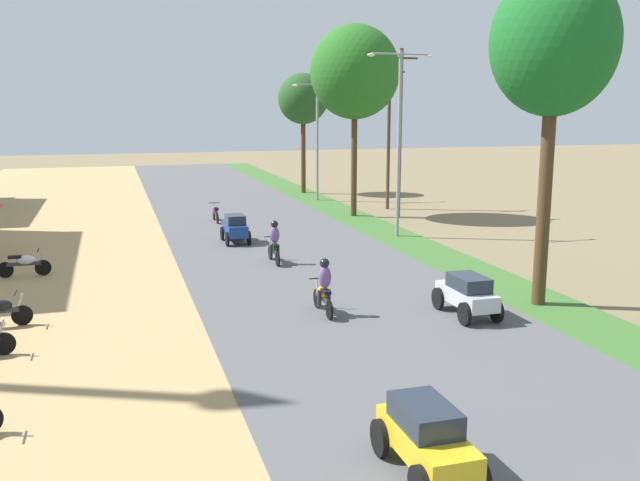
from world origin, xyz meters
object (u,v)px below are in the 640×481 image
(utility_pole_near, at_px, (400,131))
(utility_pole_far, at_px, (389,134))
(median_tree_fourth, at_px, (303,99))
(car_hatchback_blue, at_px, (235,227))
(median_tree_third, at_px, (355,72))
(median_tree_second, at_px, (554,45))
(motorbike_ahead_third, at_px, (215,212))
(car_sedan_silver, at_px, (467,293))
(motorbike_ahead_second, at_px, (274,243))
(motorbike_foreground_rider, at_px, (324,288))
(car_sedan_yellow, at_px, (426,436))
(streetlamp_mid, at_px, (317,132))
(parked_motorbike_fifth, at_px, (25,263))
(streetlamp_near, at_px, (399,132))

(utility_pole_near, relative_size, utility_pole_far, 1.07)
(median_tree_fourth, bearing_deg, car_hatchback_blue, -114.79)
(median_tree_third, distance_m, car_hatchback_blue, 11.75)
(utility_pole_far, bearing_deg, median_tree_fourth, 108.21)
(median_tree_second, distance_m, motorbike_ahead_third, 20.57)
(car_sedan_silver, bearing_deg, utility_pole_far, 73.91)
(car_hatchback_blue, bearing_deg, utility_pole_near, 27.25)
(motorbike_ahead_second, height_order, motorbike_ahead_third, motorbike_ahead_second)
(motorbike_ahead_second, bearing_deg, median_tree_second, -49.87)
(motorbike_foreground_rider, bearing_deg, car_sedan_yellow, -96.37)
(car_sedan_yellow, height_order, motorbike_ahead_third, car_sedan_yellow)
(streetlamp_mid, bearing_deg, car_hatchback_blue, -120.72)
(streetlamp_mid, height_order, motorbike_foreground_rider, streetlamp_mid)
(motorbike_foreground_rider, bearing_deg, car_hatchback_blue, 92.99)
(parked_motorbike_fifth, distance_m, utility_pole_far, 22.40)
(car_sedan_yellow, bearing_deg, car_hatchback_blue, 88.85)
(utility_pole_near, distance_m, utility_pole_far, 2.99)
(streetlamp_mid, xyz_separation_m, motorbike_ahead_third, (-7.46, -6.72, -3.75))
(median_tree_second, bearing_deg, parked_motorbike_fifth, 151.93)
(car_hatchback_blue, distance_m, motorbike_ahead_second, 4.52)
(median_tree_fourth, relative_size, motorbike_ahead_second, 4.50)
(car_sedan_silver, bearing_deg, car_hatchback_blue, 109.38)
(streetlamp_mid, bearing_deg, motorbike_ahead_second, -111.59)
(streetlamp_mid, bearing_deg, median_tree_second, -90.64)
(parked_motorbike_fifth, height_order, motorbike_ahead_third, motorbike_ahead_third)
(car_sedan_silver, xyz_separation_m, motorbike_ahead_third, (-4.47, 18.46, -0.17))
(parked_motorbike_fifth, relative_size, utility_pole_near, 0.20)
(motorbike_foreground_rider, distance_m, motorbike_ahead_third, 17.14)
(streetlamp_near, distance_m, car_sedan_yellow, 21.67)
(parked_motorbike_fifth, relative_size, streetlamp_near, 0.22)
(utility_pole_near, distance_m, motorbike_ahead_third, 10.72)
(utility_pole_far, bearing_deg, streetlamp_near, -109.26)
(streetlamp_mid, relative_size, motorbike_foreground_rider, 4.09)
(car_sedan_silver, height_order, car_hatchback_blue, car_hatchback_blue)
(utility_pole_near, bearing_deg, median_tree_second, -98.91)
(median_tree_second, bearing_deg, utility_pole_near, 81.09)
(parked_motorbike_fifth, relative_size, streetlamp_mid, 0.24)
(car_sedan_yellow, relative_size, motorbike_foreground_rider, 1.26)
(parked_motorbike_fifth, bearing_deg, streetlamp_near, 12.51)
(car_sedan_yellow, distance_m, car_hatchback_blue, 20.28)
(median_tree_fourth, distance_m, utility_pole_far, 9.16)
(median_tree_fourth, xyz_separation_m, car_sedan_yellow, (-8.03, -36.77, -5.66))
(motorbike_ahead_third, bearing_deg, median_tree_second, -68.15)
(car_sedan_silver, distance_m, car_hatchback_blue, 13.41)
(median_tree_second, relative_size, streetlamp_near, 1.18)
(utility_pole_far, xyz_separation_m, motorbike_foreground_rider, (-9.82, -19.32, -3.52))
(median_tree_second, height_order, car_sedan_yellow, median_tree_second)
(car_sedan_silver, bearing_deg, streetlamp_near, 76.18)
(median_tree_fourth, height_order, motorbike_ahead_third, median_tree_fourth)
(parked_motorbike_fifth, xyz_separation_m, motorbike_ahead_third, (8.13, 9.76, 0.02))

